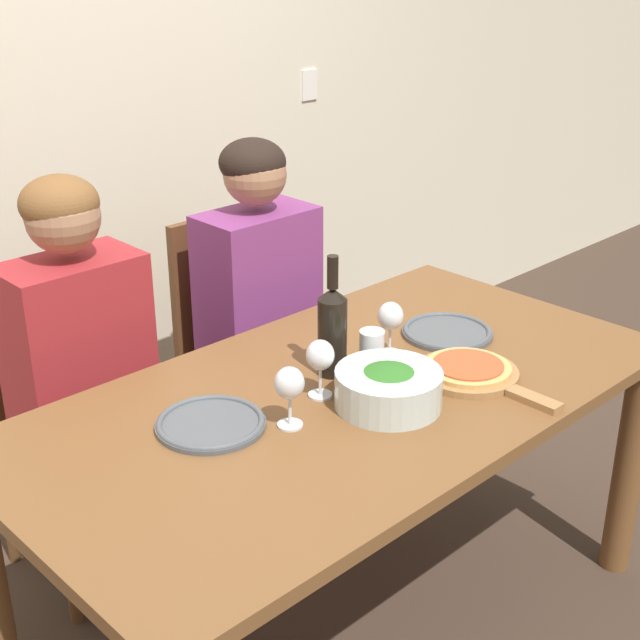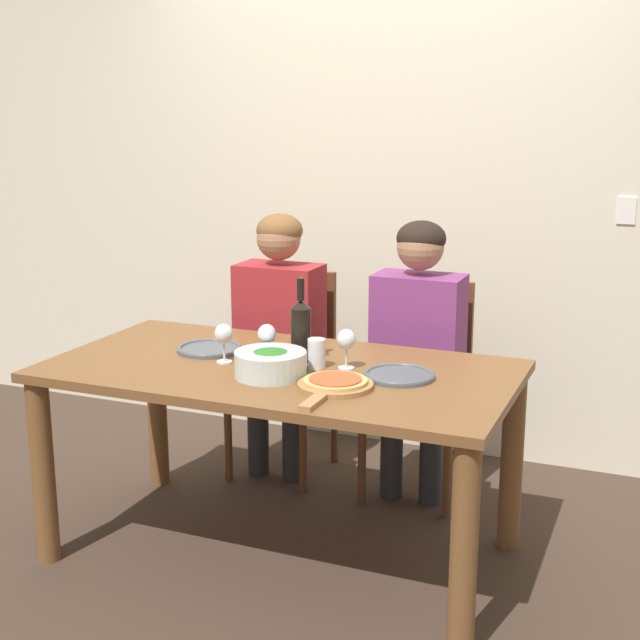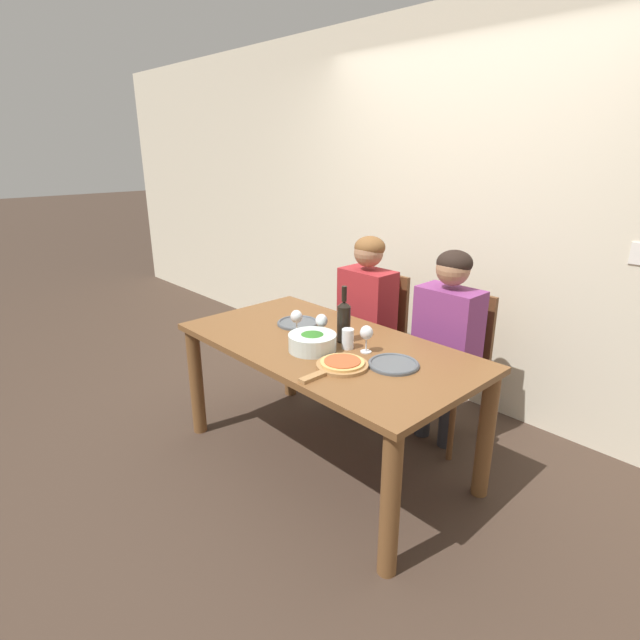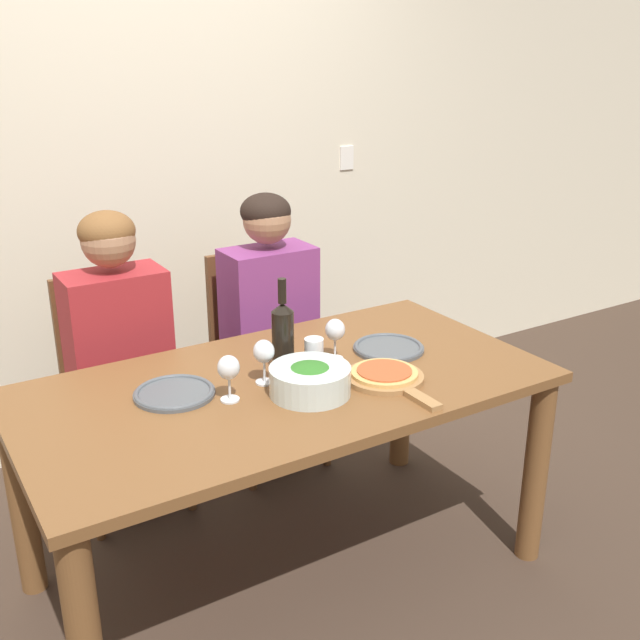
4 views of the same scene
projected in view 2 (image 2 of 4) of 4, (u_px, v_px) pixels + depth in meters
The scene contains 16 objects.
ground_plane at pixel (282, 552), 3.49m from camera, with size 40.00×40.00×0.00m, color #3D2D23.
back_wall at pixel (393, 180), 4.36m from camera, with size 10.00×0.06×2.70m.
dining_table at pixel (280, 398), 3.34m from camera, with size 1.73×0.91×0.76m.
chair_left at pixel (289, 364), 4.23m from camera, with size 0.42×0.42×0.94m.
chair_right at pixel (423, 380), 3.98m from camera, with size 0.42×0.42×0.94m.
person_woman at pixel (278, 321), 4.07m from camera, with size 0.47×0.51×1.23m.
person_man at pixel (417, 335), 3.82m from camera, with size 0.47×0.51×1.23m.
wine_bottle at pixel (301, 329), 3.35m from camera, with size 0.08×0.08×0.32m.
broccoli_bowl at pixel (271, 363), 3.18m from camera, with size 0.26×0.26×0.10m.
dinner_plate_left at pixel (210, 349), 3.52m from camera, with size 0.26×0.26×0.02m.
dinner_plate_right at pixel (399, 375), 3.17m from camera, with size 0.26×0.26×0.02m.
pizza_on_board at pixel (334, 384), 3.05m from camera, with size 0.26×0.40×0.04m.
wine_glass_left at pixel (224, 336), 3.34m from camera, with size 0.07×0.07×0.15m.
wine_glass_right at pixel (346, 341), 3.26m from camera, with size 0.07×0.07×0.15m.
wine_glass_centre at pixel (267, 336), 3.33m from camera, with size 0.07×0.07×0.15m.
water_tumbler at pixel (316, 353), 3.28m from camera, with size 0.07×0.07×0.11m.
Camera 2 is at (1.36, -2.88, 1.70)m, focal length 50.00 mm.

